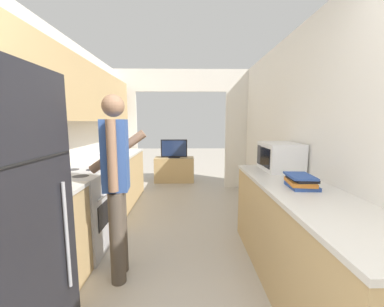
{
  "coord_description": "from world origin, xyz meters",
  "views": [
    {
      "loc": [
        0.14,
        -0.51,
        1.44
      ],
      "look_at": [
        0.19,
        2.45,
        1.03
      ],
      "focal_mm": 22.0,
      "sensor_mm": 36.0,
      "label": 1
    }
  ],
  "objects_px": {
    "person": "(117,183)",
    "microwave": "(280,157)",
    "range_oven": "(78,211)",
    "television": "(174,149)",
    "book_stack": "(301,182)",
    "tv_cabinet": "(174,169)"
  },
  "relations": [
    {
      "from": "person",
      "to": "microwave",
      "type": "height_order",
      "value": "person"
    },
    {
      "from": "range_oven",
      "to": "microwave",
      "type": "distance_m",
      "value": 2.34
    },
    {
      "from": "microwave",
      "to": "television",
      "type": "distance_m",
      "value": 3.21
    },
    {
      "from": "range_oven",
      "to": "book_stack",
      "type": "height_order",
      "value": "range_oven"
    },
    {
      "from": "range_oven",
      "to": "tv_cabinet",
      "type": "relative_size",
      "value": 1.11
    },
    {
      "from": "person",
      "to": "microwave",
      "type": "bearing_deg",
      "value": -78.14
    },
    {
      "from": "microwave",
      "to": "book_stack",
      "type": "relative_size",
      "value": 1.63
    },
    {
      "from": "person",
      "to": "microwave",
      "type": "distance_m",
      "value": 1.78
    },
    {
      "from": "microwave",
      "to": "tv_cabinet",
      "type": "xyz_separation_m",
      "value": [
        -1.37,
        2.93,
        -0.75
      ]
    },
    {
      "from": "microwave",
      "to": "television",
      "type": "bearing_deg",
      "value": 115.34
    },
    {
      "from": "range_oven",
      "to": "microwave",
      "type": "xyz_separation_m",
      "value": [
        2.26,
        0.1,
        0.59
      ]
    },
    {
      "from": "person",
      "to": "television",
      "type": "bearing_deg",
      "value": -12.12
    },
    {
      "from": "person",
      "to": "book_stack",
      "type": "distance_m",
      "value": 1.59
    },
    {
      "from": "person",
      "to": "tv_cabinet",
      "type": "height_order",
      "value": "person"
    },
    {
      "from": "television",
      "to": "tv_cabinet",
      "type": "bearing_deg",
      "value": 90.0
    },
    {
      "from": "tv_cabinet",
      "to": "range_oven",
      "type": "bearing_deg",
      "value": -106.45
    },
    {
      "from": "person",
      "to": "tv_cabinet",
      "type": "relative_size",
      "value": 1.8
    },
    {
      "from": "book_stack",
      "to": "tv_cabinet",
      "type": "distance_m",
      "value": 3.92
    },
    {
      "from": "tv_cabinet",
      "to": "microwave",
      "type": "bearing_deg",
      "value": -64.98
    },
    {
      "from": "range_oven",
      "to": "person",
      "type": "height_order",
      "value": "person"
    },
    {
      "from": "person",
      "to": "book_stack",
      "type": "bearing_deg",
      "value": -102.08
    },
    {
      "from": "television",
      "to": "person",
      "type": "bearing_deg",
      "value": -95.12
    }
  ]
}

